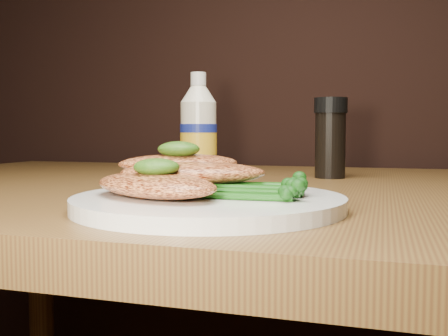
% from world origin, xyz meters
% --- Properties ---
extents(plate, '(0.26, 0.26, 0.01)m').
position_xyz_m(plate, '(0.09, 0.81, 0.76)').
color(plate, white).
rests_on(plate, dining_table).
extents(chicken_front, '(0.16, 0.13, 0.02)m').
position_xyz_m(chicken_front, '(0.05, 0.78, 0.77)').
color(chicken_front, '#EB874B').
rests_on(chicken_front, plate).
extents(chicken_mid, '(0.16, 0.11, 0.02)m').
position_xyz_m(chicken_mid, '(0.07, 0.82, 0.78)').
color(chicken_mid, '#EB874B').
rests_on(chicken_mid, plate).
extents(chicken_back, '(0.14, 0.13, 0.02)m').
position_xyz_m(chicken_back, '(0.04, 0.86, 0.79)').
color(chicken_back, '#EB874B').
rests_on(chicken_back, plate).
extents(pesto_front, '(0.05, 0.05, 0.02)m').
position_xyz_m(pesto_front, '(0.05, 0.78, 0.79)').
color(pesto_front, black).
rests_on(pesto_front, chicken_front).
extents(pesto_back, '(0.05, 0.05, 0.02)m').
position_xyz_m(pesto_back, '(0.04, 0.85, 0.81)').
color(pesto_back, black).
rests_on(pesto_back, chicken_back).
extents(broccolini_bundle, '(0.14, 0.12, 0.02)m').
position_xyz_m(broccolini_bundle, '(0.13, 0.81, 0.77)').
color(broccolini_bundle, '#185612').
rests_on(broccolini_bundle, plate).
extents(mayo_bottle, '(0.07, 0.07, 0.17)m').
position_xyz_m(mayo_bottle, '(-0.04, 1.14, 0.83)').
color(mayo_bottle, silver).
rests_on(mayo_bottle, dining_table).
extents(pepper_grinder, '(0.06, 0.06, 0.13)m').
position_xyz_m(pepper_grinder, '(0.16, 1.18, 0.81)').
color(pepper_grinder, black).
rests_on(pepper_grinder, dining_table).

